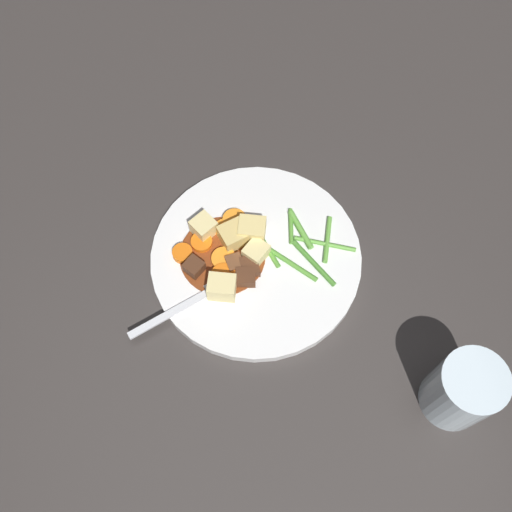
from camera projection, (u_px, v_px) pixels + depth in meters
The scene contains 27 objects.
ground_plane at pixel (256, 261), 0.84m from camera, with size 3.00×3.00×0.00m, color #383330.
dinner_plate at pixel (256, 258), 0.83m from camera, with size 0.29×0.29×0.02m, color white.
stew_sauce at pixel (222, 255), 0.82m from camera, with size 0.12×0.12×0.00m, color brown.
carrot_slice_0 at pixel (224, 277), 0.80m from camera, with size 0.04×0.04×0.01m, color orange.
carrot_slice_1 at pixel (183, 253), 0.82m from camera, with size 0.03×0.03×0.01m, color orange.
carrot_slice_2 at pixel (225, 229), 0.83m from camera, with size 0.03×0.03×0.01m, color orange.
carrot_slice_3 at pixel (223, 256), 0.81m from camera, with size 0.03×0.03×0.01m, color orange.
carrot_slice_4 at pixel (235, 221), 0.84m from camera, with size 0.03×0.03×0.01m, color orange.
carrot_slice_5 at pixel (202, 243), 0.82m from camera, with size 0.03×0.03×0.01m, color orange.
potato_chunk_0 at pixel (222, 287), 0.79m from camera, with size 0.03×0.04×0.03m, color #EAD68C.
potato_chunk_1 at pixel (249, 231), 0.82m from camera, with size 0.04×0.03×0.03m, color #E5CC7A.
potato_chunk_2 at pixel (234, 236), 0.82m from camera, with size 0.04×0.03×0.03m, color #DBBC6B.
potato_chunk_3 at pixel (204, 227), 0.82m from camera, with size 0.03×0.03×0.03m, color #EAD68C.
potato_chunk_4 at pixel (259, 253), 0.81m from camera, with size 0.03×0.03×0.02m, color #EAD68C.
meat_chunk_0 at pixel (194, 267), 0.80m from camera, with size 0.02×0.02×0.02m, color #4C2B19.
meat_chunk_1 at pixel (250, 267), 0.81m from camera, with size 0.02×0.03×0.02m, color #4C2B19.
meat_chunk_2 at pixel (235, 263), 0.81m from camera, with size 0.02×0.02×0.02m, color brown.
meat_chunk_3 at pixel (246, 277), 0.80m from camera, with size 0.02×0.03×0.02m, color #4C2B19.
green_bean_0 at pixel (292, 264), 0.81m from camera, with size 0.01×0.01×0.08m, color #599E38.
green_bean_1 at pixel (291, 226), 0.84m from camera, with size 0.01×0.01×0.05m, color #599E38.
green_bean_2 at pixel (324, 241), 0.83m from camera, with size 0.01×0.01×0.08m, color #66AD42.
green_bean_3 at pixel (301, 230), 0.83m from camera, with size 0.01×0.01×0.06m, color #66AD42.
green_bean_4 at pixel (314, 263), 0.81m from camera, with size 0.01×0.01×0.08m, color #4C8E33.
green_bean_5 at pixel (327, 240), 0.83m from camera, with size 0.01×0.01×0.07m, color #66AD42.
green_bean_6 at pixel (266, 245), 0.82m from camera, with size 0.01×0.01×0.07m, color #599E38.
fork at pixel (193, 301), 0.79m from camera, with size 0.17×0.08×0.00m.
water_glass at pixel (462, 390), 0.71m from camera, with size 0.08×0.08×0.11m, color silver.
Camera 1 is at (0.06, 0.34, 0.76)m, focal length 42.51 mm.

